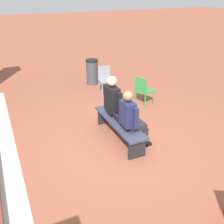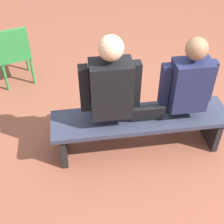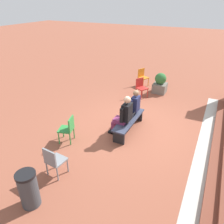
{
  "view_description": "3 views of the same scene",
  "coord_description": "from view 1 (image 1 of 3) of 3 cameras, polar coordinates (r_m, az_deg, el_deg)",
  "views": [
    {
      "loc": [
        -4.24,
        2.11,
        3.15
      ],
      "look_at": [
        0.53,
        -0.09,
        0.58
      ],
      "focal_mm": 42.0,
      "sensor_mm": 36.0,
      "label": 1
    },
    {
      "loc": [
        0.92,
        2.11,
        2.55
      ],
      "look_at": [
        0.61,
        -0.08,
        0.63
      ],
      "focal_mm": 50.0,
      "sensor_mm": 36.0,
      "label": 2
    },
    {
      "loc": [
        6.14,
        2.11,
        3.98
      ],
      "look_at": [
        0.59,
        -0.65,
        0.73
      ],
      "focal_mm": 35.0,
      "sensor_mm": 36.0,
      "label": 3
    }
  ],
  "objects": [
    {
      "name": "person_adult",
      "position": [
        5.91,
        0.97,
        1.92
      ],
      "size": [
        0.57,
        0.72,
        1.39
      ],
      "color": "#7F2D5B",
      "rests_on": "ground"
    },
    {
      "name": "person_student",
      "position": [
        5.33,
        4.37,
        -1.35
      ],
      "size": [
        0.52,
        0.66,
        1.31
      ],
      "color": "#232328",
      "rests_on": "ground"
    },
    {
      "name": "plastic_chair_near_bench_left",
      "position": [
        8.37,
        -1.5,
        7.44
      ],
      "size": [
        0.46,
        0.46,
        0.84
      ],
      "color": "gray",
      "rests_on": "ground"
    },
    {
      "name": "ground_plane",
      "position": [
        5.69,
        1.41,
        -7.57
      ],
      "size": [
        60.0,
        60.0,
        0.0
      ],
      "primitive_type": "plane",
      "color": "brown"
    },
    {
      "name": "plastic_chair_foreground",
      "position": [
        7.48,
        6.81,
        4.96
      ],
      "size": [
        0.52,
        0.52,
        0.84
      ],
      "color": "#2D893D",
      "rests_on": "ground"
    },
    {
      "name": "concrete_strip",
      "position": [
        5.53,
        -21.51,
        -10.72
      ],
      "size": [
        8.14,
        0.4,
        0.01
      ],
      "primitive_type": "cube",
      "color": "#B7B2A8",
      "rests_on": "ground"
    },
    {
      "name": "bench",
      "position": [
        5.8,
        1.62,
        -2.75
      ],
      "size": [
        1.8,
        0.44,
        0.45
      ],
      "color": "#33384C",
      "rests_on": "ground"
    },
    {
      "name": "litter_bin",
      "position": [
        9.17,
        -4.34,
        8.73
      ],
      "size": [
        0.42,
        0.42,
        0.86
      ],
      "color": "#383D42",
      "rests_on": "ground"
    },
    {
      "name": "laptop",
      "position": [
        5.69,
        1.72,
        -1.67
      ],
      "size": [
        0.32,
        0.29,
        0.21
      ],
      "color": "black",
      "rests_on": "bench"
    }
  ]
}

